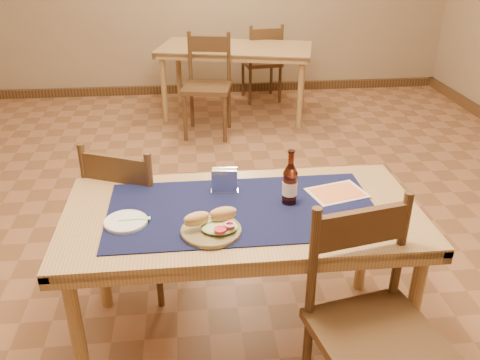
{
  "coord_description": "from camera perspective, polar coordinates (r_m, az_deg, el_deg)",
  "views": [
    {
      "loc": [
        -0.22,
        -2.76,
        1.9
      ],
      "look_at": [
        0.0,
        -0.7,
        0.85
      ],
      "focal_mm": 38.0,
      "sensor_mm": 36.0,
      "label": 1
    }
  ],
  "objects": [
    {
      "name": "room",
      "position": [
        2.82,
        -1.57,
        16.61
      ],
      "size": [
        6.04,
        7.04,
        2.84
      ],
      "color": "#8D5B3D",
      "rests_on": "ground"
    },
    {
      "name": "back_table",
      "position": [
        5.53,
        -0.53,
        13.93
      ],
      "size": [
        1.73,
        1.15,
        0.75
      ],
      "color": "#A37D4D",
      "rests_on": "ground"
    },
    {
      "name": "chair_main_near",
      "position": [
        2.1,
        14.65,
        -15.55
      ],
      "size": [
        0.54,
        0.54,
        0.98
      ],
      "color": "#4F331C",
      "rests_on": "ground"
    },
    {
      "name": "sandwich_plate",
      "position": [
        2.11,
        -3.08,
        -5.24
      ],
      "size": [
        0.25,
        0.25,
        0.1
      ],
      "color": "brown",
      "rests_on": "placemat"
    },
    {
      "name": "chair_back_near",
      "position": [
        5.05,
        -3.66,
        10.74
      ],
      "size": [
        0.53,
        0.53,
        0.97
      ],
      "color": "#4F331C",
      "rests_on": "ground"
    },
    {
      "name": "main_table",
      "position": [
        2.33,
        0.26,
        -5.12
      ],
      "size": [
        1.6,
        0.8,
        0.75
      ],
      "color": "#A37D4D",
      "rests_on": "ground"
    },
    {
      "name": "placemat",
      "position": [
        2.28,
        0.27,
        -3.3
      ],
      "size": [
        1.2,
        0.6,
        0.01
      ],
      "primitive_type": "cube",
      "color": "#0F1239",
      "rests_on": "main_table"
    },
    {
      "name": "menu_card",
      "position": [
        2.45,
        10.84,
        -1.4
      ],
      "size": [
        0.3,
        0.25,
        0.01
      ],
      "color": "beige",
      "rests_on": "placemat"
    },
    {
      "name": "chair_back_far",
      "position": [
        6.07,
        2.53,
        13.17
      ],
      "size": [
        0.47,
        0.47,
        0.9
      ],
      "color": "#4F331C",
      "rests_on": "ground"
    },
    {
      "name": "side_plate",
      "position": [
        2.23,
        -12.71,
        -4.54
      ],
      "size": [
        0.19,
        0.19,
        0.02
      ],
      "color": "silver",
      "rests_on": "placemat"
    },
    {
      "name": "napkin_holder",
      "position": [
        2.4,
        -1.75,
        -0.11
      ],
      "size": [
        0.14,
        0.06,
        0.12
      ],
      "color": "silver",
      "rests_on": "placemat"
    },
    {
      "name": "chair_main_far",
      "position": [
        2.85,
        -11.57,
        -3.64
      ],
      "size": [
        0.57,
        0.57,
        0.93
      ],
      "color": "#4F331C",
      "rests_on": "ground"
    },
    {
      "name": "fork",
      "position": [
        2.22,
        -11.49,
        -4.31
      ],
      "size": [
        0.14,
        0.02,
        0.0
      ],
      "color": "#93E57D",
      "rests_on": "side_plate"
    },
    {
      "name": "baseboard",
      "position": [
        3.33,
        -1.28,
        -6.9
      ],
      "size": [
        6.0,
        7.0,
        0.1
      ],
      "color": "#4F331C",
      "rests_on": "ground"
    },
    {
      "name": "beer_bottle",
      "position": [
        2.3,
        5.62,
        -0.42
      ],
      "size": [
        0.07,
        0.07,
        0.26
      ],
      "color": "#4C190D",
      "rests_on": "placemat"
    }
  ]
}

